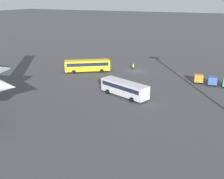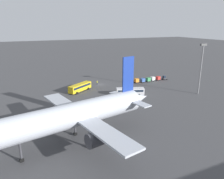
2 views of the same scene
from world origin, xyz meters
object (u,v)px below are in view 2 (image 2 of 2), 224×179
Objects in this scene: cargo_cart_blue at (143,80)px; cargo_cart_orange at (137,80)px; shuttle_bus_far at (130,91)px; cargo_cart_red at (158,78)px; shuttle_bus_near at (80,87)px; cargo_cart_green at (148,79)px; airplane at (76,115)px; cargo_cart_white at (153,79)px; worker_person at (97,83)px; baggage_tug at (164,78)px.

cargo_cart_orange is (3.07, -0.61, 0.00)m from cargo_cart_blue.
cargo_cart_red is (-24.29, -15.38, -0.63)m from shuttle_bus_far.
shuttle_bus_near reaches higher than cargo_cart_green.
airplane is 65.67m from cargo_cart_white.
cargo_cart_white is at bearing -169.16° from cargo_cart_green.
cargo_cart_blue is (-31.59, -1.55, -0.72)m from shuttle_bus_near.
shuttle_bus_far reaches higher than cargo_cart_green.
cargo_cart_green is (6.14, 0.39, 0.00)m from cargo_cart_red.
cargo_cart_green is (-24.41, 5.70, 0.32)m from worker_person.
shuttle_bus_far is (-16.50, 13.48, -0.09)m from shuttle_bus_near.
shuttle_bus_near reaches higher than cargo_cart_red.
cargo_cart_orange is (-12.01, -15.64, -0.63)m from shuttle_bus_far.
airplane reaches higher than cargo_cart_orange.
airplane is 42.23m from shuttle_bus_near.
shuttle_bus_near is at bearing -19.01° from shuttle_bus_far.
shuttle_bus_near is 34.70m from cargo_cart_green.
cargo_cart_red is 9.22m from cargo_cart_blue.
shuttle_bus_near is 5.04× the size of cargo_cart_white.
cargo_cart_white is at bearing 169.46° from worker_person.
shuttle_bus_near reaches higher than cargo_cart_white.
shuttle_bus_near is at bearing 4.33° from cargo_cart_orange.
cargo_cart_white reaches higher than worker_person.
cargo_cart_white is (-21.22, -15.58, -0.63)m from shuttle_bus_far.
worker_person is 0.77× the size of cargo_cart_orange.
worker_person is 0.77× the size of cargo_cart_white.
shuttle_bus_far is 26.33m from cargo_cart_white.
cargo_cart_white is (-49.99, -42.14, -6.06)m from airplane.
airplane is 20.00× the size of cargo_cart_red.
shuttle_bus_near is at bearing -118.87° from airplane.
cargo_cart_blue is at bearing -114.87° from shuttle_bus_far.
cargo_cart_red is at bearing 170.14° from worker_person.
cargo_cart_white is (-37.73, -2.09, -0.72)m from shuttle_bus_near.
airplane is 52.73m from worker_person.
airplane reaches higher than shuttle_bus_far.
cargo_cart_blue is (3.07, -0.04, 0.00)m from cargo_cart_green.
cargo_cart_red is (-53.06, -41.95, -6.06)m from airplane.
shuttle_bus_near is at bearing 2.49° from cargo_cart_green.
shuttle_bus_near is at bearing 35.12° from worker_person.
worker_person is at bearing -14.86° from cargo_cart_blue.
cargo_cart_red is (-30.55, 5.31, 0.32)m from worker_person.
baggage_tug is 12.94m from cargo_cart_blue.
cargo_cart_orange is (-40.78, -42.21, -6.06)m from airplane.
airplane is at bearing 64.53° from worker_person.
airplane is at bearing 41.53° from cargo_cart_green.
cargo_cart_red reaches higher than worker_person.
shuttle_bus_near is at bearing 2.66° from cargo_cart_red.
baggage_tug is at bearing 176.69° from cargo_cart_red.
airplane is at bearing 62.95° from shuttle_bus_far.
cargo_cart_orange is (9.21, -0.06, 0.00)m from cargo_cart_white.
cargo_cart_red is 3.08m from cargo_cart_white.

